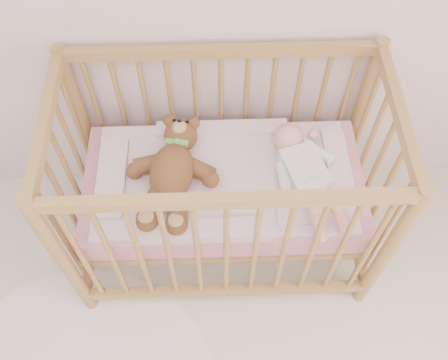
{
  "coord_description": "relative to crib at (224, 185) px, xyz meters",
  "views": [
    {
      "loc": [
        0.23,
        0.42,
        2.37
      ],
      "look_at": [
        0.27,
        1.55,
        0.62
      ],
      "focal_mm": 40.0,
      "sensor_mm": 36.0,
      "label": 1
    }
  ],
  "objects": [
    {
      "name": "crib",
      "position": [
        0.0,
        0.0,
        0.0
      ],
      "size": [
        1.36,
        0.76,
        1.0
      ],
      "primitive_type": null,
      "color": "tan",
      "rests_on": "floor"
    },
    {
      "name": "mattress",
      "position": [
        0.0,
        0.0,
        -0.01
      ],
      "size": [
        1.22,
        0.62,
        0.13
      ],
      "primitive_type": "cube",
      "color": "pink",
      "rests_on": "crib"
    },
    {
      "name": "blanket",
      "position": [
        0.0,
        0.0,
        0.06
      ],
      "size": [
        1.1,
        0.58,
        0.06
      ],
      "primitive_type": null,
      "color": "pink",
      "rests_on": "mattress"
    },
    {
      "name": "baby",
      "position": [
        0.34,
        -0.02,
        0.14
      ],
      "size": [
        0.45,
        0.65,
        0.14
      ],
      "primitive_type": null,
      "rotation": [
        0.0,
        0.0,
        0.29
      ],
      "color": "white",
      "rests_on": "blanket"
    },
    {
      "name": "teddy_bear",
      "position": [
        -0.22,
        -0.02,
        0.15
      ],
      "size": [
        0.5,
        0.64,
        0.16
      ],
      "primitive_type": null,
      "rotation": [
        0.0,
        0.0,
        -0.16
      ],
      "color": "brown",
      "rests_on": "blanket"
    }
  ]
}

